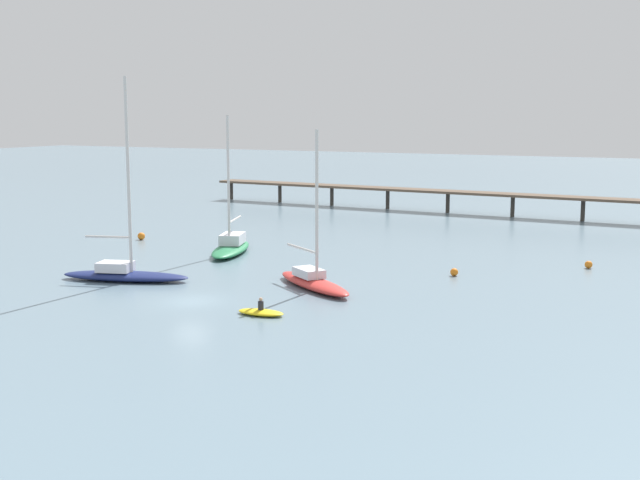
{
  "coord_description": "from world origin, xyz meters",
  "views": [
    {
      "loc": [
        32.44,
        -45.86,
        12.68
      ],
      "look_at": [
        0.0,
        19.68,
        1.5
      ],
      "focal_mm": 47.15,
      "sensor_mm": 36.0,
      "label": 1
    }
  ],
  "objects_px": {
    "sailboat_red": "(313,279)",
    "mooring_buoy_far": "(141,236)",
    "sailboat_green": "(231,245)",
    "mooring_buoy_near": "(454,272)",
    "mooring_buoy_outer": "(589,265)",
    "pier": "(600,186)",
    "sailboat_navy": "(124,271)",
    "dinghy_yellow": "(261,312)"
  },
  "relations": [
    {
      "from": "mooring_buoy_far",
      "to": "mooring_buoy_outer",
      "type": "height_order",
      "value": "mooring_buoy_far"
    },
    {
      "from": "sailboat_red",
      "to": "pier",
      "type": "bearing_deg",
      "value": 74.68
    },
    {
      "from": "mooring_buoy_far",
      "to": "mooring_buoy_outer",
      "type": "xyz_separation_m",
      "value": [
        42.63,
        3.8,
        -0.06
      ]
    },
    {
      "from": "sailboat_navy",
      "to": "mooring_buoy_outer",
      "type": "distance_m",
      "value": 37.21
    },
    {
      "from": "mooring_buoy_outer",
      "to": "mooring_buoy_near",
      "type": "relative_size",
      "value": 1.01
    },
    {
      "from": "pier",
      "to": "sailboat_navy",
      "type": "distance_m",
      "value": 58.44
    },
    {
      "from": "sailboat_navy",
      "to": "mooring_buoy_far",
      "type": "bearing_deg",
      "value": 124.71
    },
    {
      "from": "pier",
      "to": "mooring_buoy_near",
      "type": "height_order",
      "value": "pier"
    },
    {
      "from": "dinghy_yellow",
      "to": "mooring_buoy_near",
      "type": "distance_m",
      "value": 19.08
    },
    {
      "from": "sailboat_navy",
      "to": "dinghy_yellow",
      "type": "height_order",
      "value": "sailboat_navy"
    },
    {
      "from": "mooring_buoy_far",
      "to": "mooring_buoy_outer",
      "type": "relative_size",
      "value": 1.19
    },
    {
      "from": "sailboat_green",
      "to": "sailboat_red",
      "type": "height_order",
      "value": "sailboat_green"
    },
    {
      "from": "sailboat_green",
      "to": "mooring_buoy_near",
      "type": "relative_size",
      "value": 20.04
    },
    {
      "from": "pier",
      "to": "dinghy_yellow",
      "type": "xyz_separation_m",
      "value": [
        -12.32,
        -56.49,
        -4.04
      ]
    },
    {
      "from": "sailboat_red",
      "to": "mooring_buoy_outer",
      "type": "relative_size",
      "value": 18.33
    },
    {
      "from": "sailboat_red",
      "to": "dinghy_yellow",
      "type": "distance_m",
      "value": 8.83
    },
    {
      "from": "sailboat_green",
      "to": "sailboat_red",
      "type": "distance_m",
      "value": 17.02
    },
    {
      "from": "sailboat_green",
      "to": "mooring_buoy_far",
      "type": "distance_m",
      "value": 12.69
    },
    {
      "from": "mooring_buoy_outer",
      "to": "dinghy_yellow",
      "type": "bearing_deg",
      "value": -121.85
    },
    {
      "from": "pier",
      "to": "mooring_buoy_far",
      "type": "bearing_deg",
      "value": -138.42
    },
    {
      "from": "sailboat_red",
      "to": "mooring_buoy_near",
      "type": "height_order",
      "value": "sailboat_red"
    },
    {
      "from": "dinghy_yellow",
      "to": "pier",
      "type": "bearing_deg",
      "value": 77.7
    },
    {
      "from": "dinghy_yellow",
      "to": "mooring_buoy_far",
      "type": "xyz_separation_m",
      "value": [
        -26.65,
        21.92,
        0.17
      ]
    },
    {
      "from": "mooring_buoy_outer",
      "to": "mooring_buoy_near",
      "type": "xyz_separation_m",
      "value": [
        -8.89,
        -7.99,
        -0.0
      ]
    },
    {
      "from": "sailboat_red",
      "to": "mooring_buoy_far",
      "type": "relative_size",
      "value": 15.37
    },
    {
      "from": "pier",
      "to": "mooring_buoy_outer",
      "type": "height_order",
      "value": "pier"
    },
    {
      "from": "sailboat_green",
      "to": "dinghy_yellow",
      "type": "relative_size",
      "value": 3.91
    },
    {
      "from": "pier",
      "to": "mooring_buoy_outer",
      "type": "distance_m",
      "value": 31.24
    },
    {
      "from": "pier",
      "to": "sailboat_green",
      "type": "xyz_separation_m",
      "value": [
        -26.6,
        -37.39,
        -3.5
      ]
    },
    {
      "from": "mooring_buoy_near",
      "to": "sailboat_green",
      "type": "bearing_deg",
      "value": 176.3
    },
    {
      "from": "sailboat_green",
      "to": "sailboat_navy",
      "type": "distance_m",
      "value": 14.24
    },
    {
      "from": "pier",
      "to": "sailboat_navy",
      "type": "relative_size",
      "value": 4.53
    },
    {
      "from": "sailboat_red",
      "to": "mooring_buoy_far",
      "type": "height_order",
      "value": "sailboat_red"
    },
    {
      "from": "pier",
      "to": "mooring_buoy_far",
      "type": "distance_m",
      "value": 52.24
    },
    {
      "from": "mooring_buoy_outer",
      "to": "sailboat_red",
      "type": "bearing_deg",
      "value": -134.66
    },
    {
      "from": "mooring_buoy_outer",
      "to": "pier",
      "type": "bearing_deg",
      "value": 96.77
    },
    {
      "from": "pier",
      "to": "sailboat_red",
      "type": "height_order",
      "value": "sailboat_red"
    },
    {
      "from": "mooring_buoy_far",
      "to": "mooring_buoy_near",
      "type": "height_order",
      "value": "mooring_buoy_far"
    },
    {
      "from": "sailboat_navy",
      "to": "sailboat_red",
      "type": "relative_size",
      "value": 1.33
    },
    {
      "from": "sailboat_green",
      "to": "mooring_buoy_outer",
      "type": "relative_size",
      "value": 19.82
    },
    {
      "from": "mooring_buoy_near",
      "to": "dinghy_yellow",
      "type": "bearing_deg",
      "value": -111.79
    },
    {
      "from": "pier",
      "to": "mooring_buoy_far",
      "type": "xyz_separation_m",
      "value": [
        -38.97,
        -34.58,
        -3.87
      ]
    }
  ]
}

